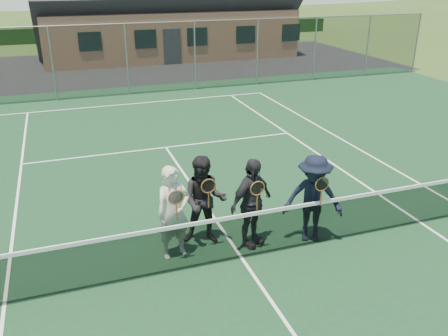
{
  "coord_description": "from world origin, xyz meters",
  "views": [
    {
      "loc": [
        -2.81,
        -7.02,
        5.02
      ],
      "look_at": [
        0.17,
        1.5,
        1.25
      ],
      "focal_mm": 38.0,
      "sensor_mm": 36.0,
      "label": 1
    }
  ],
  "objects_px": {
    "player_d": "(313,199)",
    "player_c": "(251,203)",
    "tennis_net": "(242,235)",
    "player_b": "(204,201)",
    "player_a": "(174,212)"
  },
  "relations": [
    {
      "from": "player_b",
      "to": "player_d",
      "type": "height_order",
      "value": "same"
    },
    {
      "from": "player_c",
      "to": "player_d",
      "type": "bearing_deg",
      "value": -10.72
    },
    {
      "from": "player_d",
      "to": "tennis_net",
      "type": "bearing_deg",
      "value": -172.52
    },
    {
      "from": "player_a",
      "to": "player_d",
      "type": "height_order",
      "value": "same"
    },
    {
      "from": "tennis_net",
      "to": "player_b",
      "type": "xyz_separation_m",
      "value": [
        -0.47,
        0.82,
        0.38
      ]
    },
    {
      "from": "player_b",
      "to": "player_d",
      "type": "distance_m",
      "value": 2.11
    },
    {
      "from": "tennis_net",
      "to": "player_d",
      "type": "relative_size",
      "value": 6.49
    },
    {
      "from": "tennis_net",
      "to": "player_c",
      "type": "height_order",
      "value": "player_c"
    },
    {
      "from": "player_c",
      "to": "tennis_net",
      "type": "bearing_deg",
      "value": -128.97
    },
    {
      "from": "player_b",
      "to": "player_c",
      "type": "distance_m",
      "value": 0.9
    },
    {
      "from": "player_d",
      "to": "player_c",
      "type": "bearing_deg",
      "value": 169.28
    },
    {
      "from": "player_b",
      "to": "player_d",
      "type": "bearing_deg",
      "value": -17.0
    },
    {
      "from": "player_c",
      "to": "player_d",
      "type": "distance_m",
      "value": 1.23
    },
    {
      "from": "player_a",
      "to": "player_b",
      "type": "xyz_separation_m",
      "value": [
        0.68,
        0.27,
        -0.0
      ]
    },
    {
      "from": "player_a",
      "to": "player_b",
      "type": "relative_size",
      "value": 1.0
    }
  ]
}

